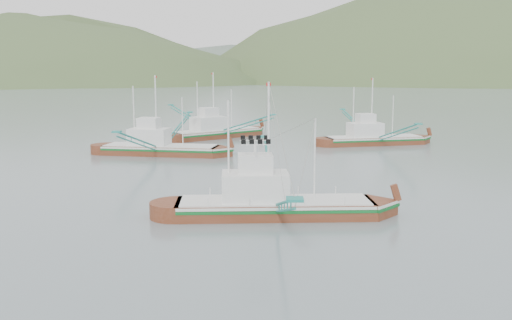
{
  "coord_description": "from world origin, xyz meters",
  "views": [
    {
      "loc": [
        1.33,
        -40.76,
        10.81
      ],
      "look_at": [
        0.0,
        6.0,
        3.2
      ],
      "focal_mm": 40.0,
      "sensor_mm": 36.0,
      "label": 1
    }
  ],
  "objects_px": {
    "main_boat": "(272,196)",
    "bg_boat_far": "(216,123)",
    "bg_boat_left": "(159,141)",
    "bg_boat_right": "(373,132)"
  },
  "relations": [
    {
      "from": "bg_boat_right",
      "to": "bg_boat_far",
      "type": "bearing_deg",
      "value": 148.21
    },
    {
      "from": "bg_boat_far",
      "to": "bg_boat_right",
      "type": "distance_m",
      "value": 24.21
    },
    {
      "from": "main_boat",
      "to": "bg_boat_left",
      "type": "bearing_deg",
      "value": 111.52
    },
    {
      "from": "bg_boat_left",
      "to": "bg_boat_right",
      "type": "distance_m",
      "value": 30.28
    },
    {
      "from": "bg_boat_left",
      "to": "bg_boat_right",
      "type": "relative_size",
      "value": 1.06
    },
    {
      "from": "main_boat",
      "to": "bg_boat_far",
      "type": "bearing_deg",
      "value": 96.44
    },
    {
      "from": "main_boat",
      "to": "bg_boat_far",
      "type": "relative_size",
      "value": 1.13
    },
    {
      "from": "bg_boat_far",
      "to": "bg_boat_right",
      "type": "height_order",
      "value": "bg_boat_far"
    },
    {
      "from": "bg_boat_left",
      "to": "bg_boat_far",
      "type": "bearing_deg",
      "value": 81.26
    },
    {
      "from": "bg_boat_left",
      "to": "bg_boat_right",
      "type": "xyz_separation_m",
      "value": [
        28.45,
        10.39,
        0.17
      ]
    }
  ]
}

